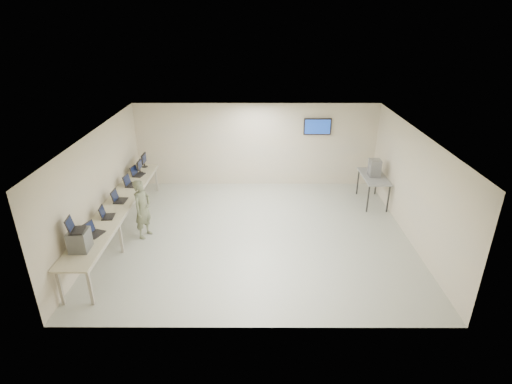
{
  "coord_description": "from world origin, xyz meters",
  "views": [
    {
      "loc": [
        0.02,
        -9.32,
        5.4
      ],
      "look_at": [
        0.0,
        0.2,
        1.15
      ],
      "focal_mm": 28.0,
      "sensor_mm": 36.0,
      "label": 1
    }
  ],
  "objects_px": {
    "workbench": "(118,206)",
    "side_table": "(374,178)",
    "equipment_box": "(80,240)",
    "soldier": "(143,209)"
  },
  "relations": [
    {
      "from": "workbench",
      "to": "side_table",
      "type": "distance_m",
      "value": 7.46
    },
    {
      "from": "equipment_box",
      "to": "soldier",
      "type": "distance_m",
      "value": 2.26
    },
    {
      "from": "equipment_box",
      "to": "soldier",
      "type": "xyz_separation_m",
      "value": [
        0.72,
        2.12,
        -0.33
      ]
    },
    {
      "from": "workbench",
      "to": "soldier",
      "type": "xyz_separation_m",
      "value": [
        0.65,
        -0.09,
        -0.03
      ]
    },
    {
      "from": "equipment_box",
      "to": "side_table",
      "type": "bearing_deg",
      "value": 27.53
    },
    {
      "from": "equipment_box",
      "to": "side_table",
      "type": "height_order",
      "value": "equipment_box"
    },
    {
      "from": "equipment_box",
      "to": "workbench",
      "type": "bearing_deg",
      "value": 85.9
    },
    {
      "from": "equipment_box",
      "to": "soldier",
      "type": "height_order",
      "value": "soldier"
    },
    {
      "from": "workbench",
      "to": "soldier",
      "type": "bearing_deg",
      "value": -7.62
    },
    {
      "from": "soldier",
      "to": "equipment_box",
      "type": "bearing_deg",
      "value": -176.78
    }
  ]
}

